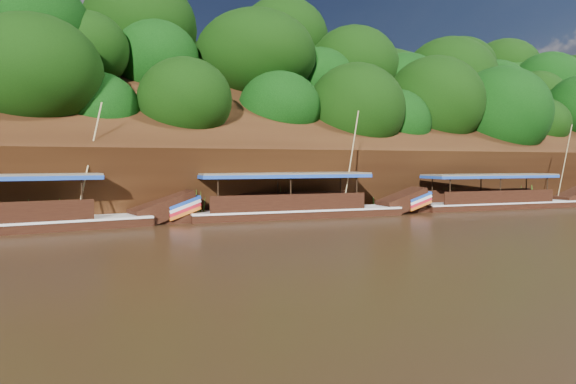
{
  "coord_description": "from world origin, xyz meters",
  "views": [
    {
      "loc": [
        -15.68,
        -18.68,
        3.15
      ],
      "look_at": [
        -1.06,
        7.0,
        1.47
      ],
      "focal_mm": 35.0,
      "sensor_mm": 36.0,
      "label": 1
    }
  ],
  "objects": [
    {
      "name": "ground",
      "position": [
        0.0,
        0.0,
        0.0
      ],
      "size": [
        160.0,
        160.0,
        0.0
      ],
      "primitive_type": "plane",
      "color": "black",
      "rests_on": "ground"
    },
    {
      "name": "riverbank",
      "position": [
        -0.01,
        22.73,
        1.89
      ],
      "size": [
        120.0,
        30.06,
        19.4
      ],
      "color": "black",
      "rests_on": "ground"
    },
    {
      "name": "boat_0",
      "position": [
        15.07,
        6.1,
        0.51
      ],
      "size": [
        14.01,
        4.08,
        5.9
      ],
      "rotation": [
        0.0,
        0.0,
        -0.16
      ],
      "color": "black",
      "rests_on": "ground"
    },
    {
      "name": "boat_1",
      "position": [
        0.68,
        7.71,
        0.56
      ],
      "size": [
        14.42,
        4.14,
        6.34
      ],
      "rotation": [
        0.0,
        0.0,
        -0.15
      ],
      "color": "black",
      "rests_on": "ground"
    },
    {
      "name": "boat_2",
      "position": [
        -14.14,
        8.52,
        0.58
      ],
      "size": [
        16.33,
        3.03,
        6.34
      ],
      "rotation": [
        0.0,
        0.0,
        0.04
      ],
      "color": "black",
      "rests_on": "ground"
    },
    {
      "name": "reeds",
      "position": [
        -3.07,
        9.55,
        0.9
      ],
      "size": [
        49.34,
        2.59,
        2.22
      ],
      "color": "#386F1B",
      "rests_on": "ground"
    }
  ]
}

